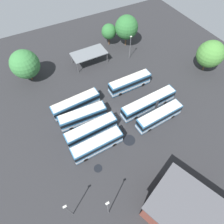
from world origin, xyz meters
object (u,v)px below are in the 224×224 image
(bus_row1_slot3, at_px, (97,145))
(lamp_post_near_entrance, at_px, (108,208))
(bus_row0_slot0, at_px, (130,83))
(bus_row1_slot0, at_px, (76,104))
(maintenance_shelter, at_px, (89,54))
(bus_row1_slot2, at_px, (91,130))
(tree_west_edge, at_px, (126,27))
(tree_east_edge, at_px, (210,54))
(tree_northeast, at_px, (25,64))
(depot_building, at_px, (187,216))
(bus_row0_slot2, at_px, (149,103))
(bus_row1_slot1, at_px, (83,116))
(lamp_post_by_building, at_px, (69,210))
(tree_northwest, at_px, (109,32))
(lamp_post_far_corner, at_px, (130,47))
(bus_row0_slot3, at_px, (159,116))

(bus_row1_slot3, relative_size, lamp_post_near_entrance, 1.24)
(bus_row0_slot0, xyz_separation_m, bus_row1_slot0, (15.37, -0.01, 0.00))
(bus_row0_slot0, distance_m, maintenance_shelter, 15.67)
(bus_row1_slot2, xyz_separation_m, tree_west_edge, (-24.06, -25.83, 4.38))
(tree_east_edge, bearing_deg, tree_northeast, -23.37)
(tree_northeast, bearing_deg, depot_building, 107.24)
(tree_northeast, bearing_deg, bus_row1_slot2, 107.65)
(bus_row1_slot0, bearing_deg, bus_row1_slot3, 89.71)
(bus_row0_slot2, xyz_separation_m, bus_row1_slot1, (15.81, -4.03, -0.00))
(lamp_post_by_building, height_order, tree_northwest, lamp_post_by_building)
(lamp_post_by_building, bearing_deg, lamp_post_far_corner, -133.91)
(depot_building, bearing_deg, maintenance_shelter, -93.64)
(bus_row0_slot0, xyz_separation_m, depot_building, (8.18, 31.28, 1.53))
(bus_row1_slot0, relative_size, maintenance_shelter, 1.18)
(bus_row1_slot0, xyz_separation_m, tree_west_edge, (-24.35, -17.37, 4.38))
(lamp_post_far_corner, distance_m, tree_northwest, 9.61)
(bus_row0_slot3, height_order, tree_east_edge, tree_east_edge)
(bus_row1_slot2, height_order, maintenance_shelter, maintenance_shelter)
(tree_west_edge, bearing_deg, lamp_post_by_building, 49.12)
(lamp_post_by_building, bearing_deg, tree_northwest, -124.78)
(lamp_post_by_building, relative_size, tree_east_edge, 0.80)
(lamp_post_far_corner, height_order, tree_northeast, tree_northeast)
(tree_west_edge, bearing_deg, depot_building, 70.57)
(bus_row1_slot3, distance_m, tree_east_edge, 39.55)
(bus_row0_slot2, xyz_separation_m, tree_northeast, (23.32, -23.90, 3.58))
(lamp_post_by_building, bearing_deg, bus_row0_slot3, -160.12)
(lamp_post_far_corner, xyz_separation_m, tree_northwest, (2.27, -9.33, 0.47))
(lamp_post_near_entrance, height_order, lamp_post_far_corner, lamp_post_near_entrance)
(bus_row0_slot3, height_order, tree_northeast, tree_northeast)
(tree_west_edge, height_order, tree_east_edge, tree_west_edge)
(lamp_post_near_entrance, height_order, tree_northeast, tree_northeast)
(bus_row1_slot3, xyz_separation_m, depot_building, (-7.25, 18.99, 1.53))
(bus_row1_slot0, height_order, lamp_post_near_entrance, lamp_post_near_entrance)
(tree_west_edge, bearing_deg, bus_row1_slot2, 47.03)
(bus_row1_slot1, height_order, depot_building, depot_building)
(bus_row1_slot3, height_order, lamp_post_far_corner, lamp_post_far_corner)
(depot_building, bearing_deg, lamp_post_by_building, -30.08)
(bus_row0_slot3, relative_size, bus_row1_slot0, 0.97)
(bus_row1_slot0, distance_m, lamp_post_near_entrance, 24.96)
(bus_row0_slot2, bearing_deg, bus_row0_slot3, 88.67)
(lamp_post_near_entrance, relative_size, tree_east_edge, 0.98)
(bus_row1_slot0, xyz_separation_m, maintenance_shelter, (-10.12, -14.68, 1.51))
(bus_row0_slot2, bearing_deg, depot_building, 69.41)
(bus_row0_slot2, relative_size, tree_northwest, 2.12)
(bus_row1_slot3, xyz_separation_m, lamp_post_far_corner, (-22.05, -23.27, 2.27))
(lamp_post_far_corner, bearing_deg, maintenance_shelter, -17.32)
(bus_row1_slot1, distance_m, bus_row1_slot3, 8.21)
(bus_row1_slot2, bearing_deg, bus_row1_slot3, 84.72)
(depot_building, bearing_deg, lamp_post_far_corner, -109.29)
(bus_row1_slot1, bearing_deg, lamp_post_by_building, 61.55)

